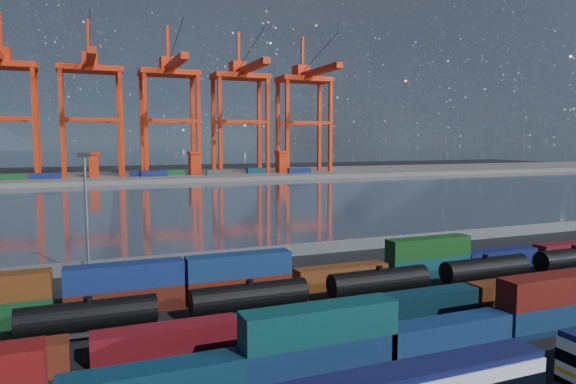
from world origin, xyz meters
name	(u,v)px	position (x,y,z in m)	size (l,w,h in m)	color
ground	(393,311)	(0.00, 0.00, 0.00)	(700.00, 700.00, 0.00)	black
harbor_water	(193,202)	(0.00, 105.00, 0.01)	(700.00, 700.00, 0.00)	#2F3844
far_quay	(149,176)	(0.00, 210.00, 1.00)	(700.00, 70.00, 2.00)	#514F4C
distant_mountains	(111,73)	(63.02, 1600.00, 220.29)	(2470.00, 1100.00, 520.00)	#1E2630
container_row_south	(475,320)	(1.54, -10.53, 2.27)	(140.37, 2.56, 5.45)	#383A3C
container_row_mid	(418,305)	(1.22, -2.65, 1.31)	(141.50, 2.46, 2.63)	#3C3D41
container_row_north	(213,283)	(-17.08, 10.26, 2.14)	(141.54, 2.47, 5.26)	#111157
tanker_string	(174,307)	(-22.57, 3.94, 1.95)	(121.17, 2.72, 3.90)	black
waterfront_fence	(293,250)	(0.00, 28.00, 1.00)	(160.12, 0.12, 2.20)	#595B5E
yard_light_mast	(86,209)	(-30.00, 26.00, 9.30)	(1.60, 0.40, 16.60)	slate
gantry_cranes	(131,83)	(-7.50, 203.08, 44.34)	(202.82, 53.42, 72.33)	red
quay_containers	(128,174)	(-11.00, 195.46, 3.30)	(172.58, 10.99, 2.60)	navy
straddle_carriers	(145,163)	(-2.50, 200.00, 7.82)	(140.00, 7.00, 11.10)	red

